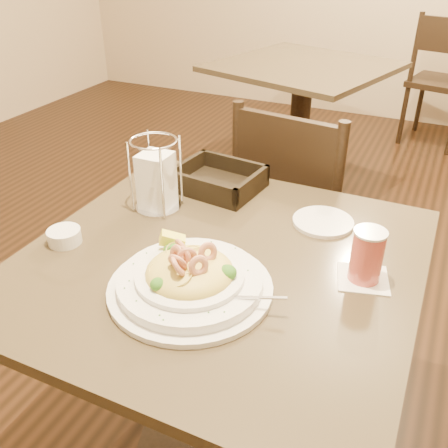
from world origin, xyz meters
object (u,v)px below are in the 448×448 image
at_px(napkin_caddy, 156,179).
at_px(background_table, 301,104).
at_px(main_table, 221,332).
at_px(dining_chair_near, 297,216).
at_px(side_plate, 323,222).
at_px(drink_glass, 367,256).
at_px(pasta_bowl, 190,278).
at_px(butter_ramekin, 64,236).
at_px(bread_basket, 218,181).
at_px(dining_chair_far, 442,77).

bearing_deg(napkin_caddy, background_table, 94.32).
xyz_separation_m(main_table, dining_chair_near, (-0.01, 0.68, -0.01)).
bearing_deg(background_table, side_plate, -71.36).
relative_size(drink_glass, side_plate, 0.84).
xyz_separation_m(background_table, drink_glass, (0.72, -1.90, 0.30)).
bearing_deg(drink_glass, pasta_bowl, -149.02).
distance_m(side_plate, butter_ramekin, 0.66).
bearing_deg(main_table, bread_basket, 116.27).
distance_m(pasta_bowl, butter_ramekin, 0.37).
bearing_deg(butter_ramekin, bread_basket, 63.41).
height_order(background_table, pasta_bowl, pasta_bowl).
height_order(background_table, dining_chair_near, dining_chair_near).
bearing_deg(background_table, bread_basket, -81.76).
relative_size(main_table, napkin_caddy, 4.46).
relative_size(bread_basket, napkin_caddy, 1.28).
relative_size(dining_chair_far, napkin_caddy, 4.61).
distance_m(background_table, bread_basket, 1.67).
distance_m(napkin_caddy, butter_ramekin, 0.28).
xyz_separation_m(background_table, dining_chair_near, (0.38, -1.27, -0.01)).
xyz_separation_m(main_table, bread_basket, (-0.16, 0.32, 0.26)).
bearing_deg(butter_ramekin, napkin_caddy, 65.41).
bearing_deg(side_plate, background_table, 108.64).
xyz_separation_m(pasta_bowl, napkin_caddy, (-0.25, 0.29, 0.05)).
height_order(dining_chair_far, side_plate, dining_chair_far).
distance_m(bread_basket, side_plate, 0.34).
distance_m(background_table, dining_chair_far, 1.28).
relative_size(background_table, butter_ramekin, 13.63).
relative_size(main_table, butter_ramekin, 11.06).
bearing_deg(dining_chair_near, butter_ramekin, 73.09).
height_order(background_table, drink_glass, drink_glass).
bearing_deg(dining_chair_near, napkin_caddy, 73.08).
height_order(main_table, butter_ramekin, butter_ramekin).
bearing_deg(napkin_caddy, main_table, -29.43).
height_order(dining_chair_near, drink_glass, dining_chair_near).
bearing_deg(drink_glass, side_plate, 126.10).
bearing_deg(pasta_bowl, background_table, 100.58).
relative_size(dining_chair_near, drink_glass, 6.97).
height_order(main_table, pasta_bowl, pasta_bowl).
bearing_deg(drink_glass, napkin_caddy, 171.20).
relative_size(background_table, napkin_caddy, 5.50).
bearing_deg(napkin_caddy, side_plate, 13.98).
distance_m(dining_chair_near, bread_basket, 0.47).
relative_size(dining_chair_far, side_plate, 5.86).
xyz_separation_m(dining_chair_near, dining_chair_far, (0.32, 2.33, 0.00)).
distance_m(pasta_bowl, napkin_caddy, 0.39).
bearing_deg(dining_chair_far, dining_chair_near, 94.68).
relative_size(main_table, pasta_bowl, 2.31).
height_order(background_table, bread_basket, bread_basket).
distance_m(background_table, pasta_bowl, 2.14).
xyz_separation_m(main_table, dining_chair_far, (0.31, 3.01, -0.01)).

